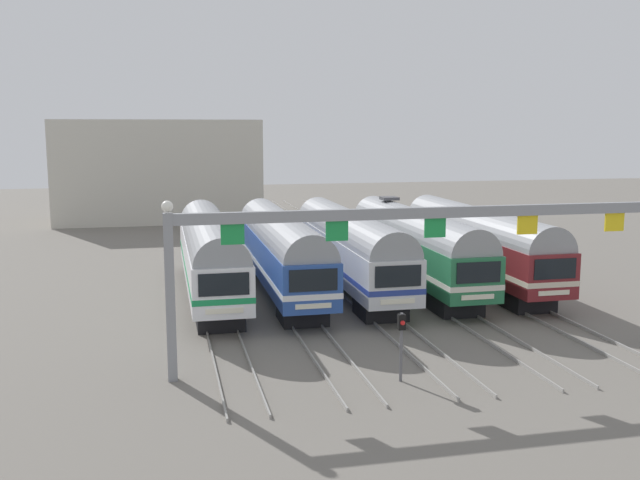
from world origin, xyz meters
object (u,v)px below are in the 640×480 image
object	(u,v)px
commuter_train_blue	(281,248)
commuter_train_silver	(349,246)
commuter_train_green	(415,243)
catenary_gantry	(435,237)
commuter_train_maroon	(477,241)
commuter_train_white	(210,251)
yard_signal_mast	(401,334)

from	to	relation	value
commuter_train_blue	commuter_train_silver	size ratio (longest dim) A/B	1.00
commuter_train_blue	commuter_train_green	world-z (taller)	commuter_train_green
commuter_train_green	catenary_gantry	xyz separation A→B (m)	(-4.10, -13.50, 2.56)
commuter_train_maroon	catenary_gantry	bearing A→B (deg)	-121.28
commuter_train_green	commuter_train_white	bearing A→B (deg)	-179.98
commuter_train_green	commuter_train_maroon	bearing A→B (deg)	-0.06
commuter_train_white	catenary_gantry	world-z (taller)	catenary_gantry
commuter_train_blue	yard_signal_mast	bearing A→B (deg)	-82.46
commuter_train_maroon	catenary_gantry	xyz separation A→B (m)	(-8.20, -13.49, 2.56)
commuter_train_silver	yard_signal_mast	xyz separation A→B (m)	(-2.05, -15.50, -0.79)
commuter_train_silver	yard_signal_mast	world-z (taller)	commuter_train_silver
commuter_train_silver	commuter_train_maroon	distance (m)	8.20
commuter_train_white	commuter_train_maroon	world-z (taller)	same
commuter_train_silver	commuter_train_maroon	world-z (taller)	same
commuter_train_maroon	yard_signal_mast	world-z (taller)	commuter_train_maroon
commuter_train_blue	yard_signal_mast	world-z (taller)	commuter_train_blue
commuter_train_blue	yard_signal_mast	distance (m)	15.65
commuter_train_blue	commuter_train_white	bearing A→B (deg)	180.00
commuter_train_silver	yard_signal_mast	distance (m)	15.65
commuter_train_maroon	yard_signal_mast	xyz separation A→B (m)	(-10.25, -15.50, -0.79)
commuter_train_green	catenary_gantry	bearing A→B (deg)	-106.89
commuter_train_maroon	yard_signal_mast	bearing A→B (deg)	-123.48
commuter_train_blue	commuter_train_green	xyz separation A→B (m)	(8.20, 0.00, 0.00)
yard_signal_mast	commuter_train_blue	bearing A→B (deg)	97.54
commuter_train_green	catenary_gantry	world-z (taller)	catenary_gantry
commuter_train_green	yard_signal_mast	bearing A→B (deg)	-111.64
commuter_train_white	yard_signal_mast	xyz separation A→B (m)	(6.15, -15.50, -0.79)
yard_signal_mast	catenary_gantry	bearing A→B (deg)	44.30
commuter_train_maroon	catenary_gantry	size ratio (longest dim) A/B	0.83
commuter_train_white	commuter_train_silver	size ratio (longest dim) A/B	1.00
commuter_train_maroon	catenary_gantry	distance (m)	16.00
commuter_train_blue	commuter_train_maroon	bearing A→B (deg)	0.00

